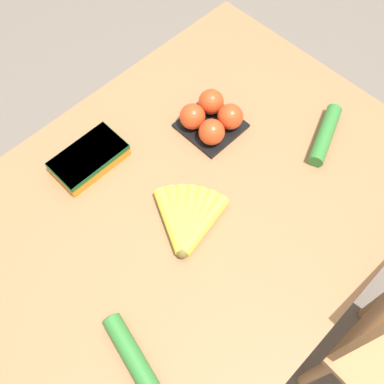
{
  "coord_description": "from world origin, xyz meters",
  "views": [
    {
      "loc": [
        0.4,
        0.4,
        1.78
      ],
      "look_at": [
        0.0,
        0.0,
        0.75
      ],
      "focal_mm": 42.0,
      "sensor_mm": 36.0,
      "label": 1
    }
  ],
  "objects": [
    {
      "name": "tomato_pack",
      "position": [
        -0.2,
        -0.13,
        0.76
      ],
      "size": [
        0.16,
        0.16,
        0.08
      ],
      "color": "black",
      "rests_on": "dining_table"
    },
    {
      "name": "cucumber_near",
      "position": [
        -0.4,
        0.13,
        0.74
      ],
      "size": [
        0.2,
        0.11,
        0.04
      ],
      "color": "#2D702D",
      "rests_on": "dining_table"
    },
    {
      "name": "carrot_bag",
      "position": [
        0.12,
        -0.28,
        0.75
      ],
      "size": [
        0.2,
        0.12,
        0.04
      ],
      "color": "orange",
      "rests_on": "dining_table"
    },
    {
      "name": "banana_bunch",
      "position": [
        0.06,
        0.05,
        0.74
      ],
      "size": [
        0.2,
        0.19,
        0.04
      ],
      "color": "brown",
      "rests_on": "dining_table"
    },
    {
      "name": "dining_table",
      "position": [
        0.0,
        0.0,
        0.63
      ],
      "size": [
        1.27,
        0.94,
        0.72
      ],
      "color": "olive",
      "rests_on": "ground_plane"
    },
    {
      "name": "cucumber_far",
      "position": [
        0.38,
        0.2,
        0.74
      ],
      "size": [
        0.08,
        0.21,
        0.04
      ],
      "color": "#2D702D",
      "rests_on": "dining_table"
    },
    {
      "name": "ground_plane",
      "position": [
        0.0,
        0.0,
        0.0
      ],
      "size": [
        12.0,
        12.0,
        0.0
      ],
      "primitive_type": "plane",
      "color": "#665B51"
    }
  ]
}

